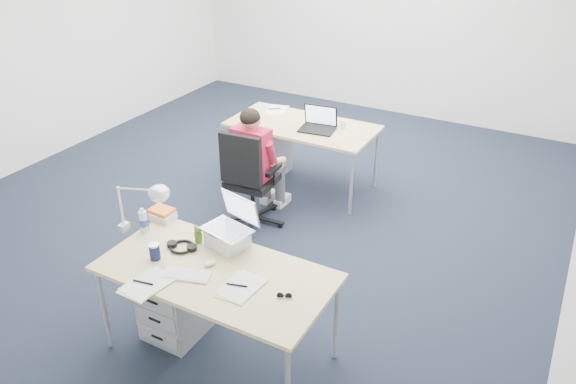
{
  "coord_description": "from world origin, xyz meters",
  "views": [
    {
      "loc": [
        2.77,
        -4.34,
        3.0
      ],
      "look_at": [
        0.86,
        -0.88,
        0.85
      ],
      "focal_mm": 35.0,
      "sensor_mm": 36.0,
      "label": 1
    }
  ],
  "objects_px": {
    "bear_figurine": "(198,234)",
    "dark_laptop": "(317,119)",
    "silver_laptop": "(227,224)",
    "computer_mouse": "(210,263)",
    "wireless_keyboard": "(186,275)",
    "desk_near": "(216,276)",
    "headphones": "(182,246)",
    "far_cup": "(343,124)",
    "drawer_pedestal_far": "(267,152)",
    "office_chair": "(251,197)",
    "can_koozie": "(155,251)",
    "drawer_pedestal_near": "(178,300)",
    "desk_lamp": "(136,206)",
    "cordless_phone": "(146,222)",
    "desk_far": "(302,129)",
    "sunglasses": "(284,296)",
    "water_bottle": "(143,220)",
    "book_stack": "(162,214)",
    "seated_person": "(259,162)"
  },
  "relations": [
    {
      "from": "desk_near",
      "to": "water_bottle",
      "type": "height_order",
      "value": "water_bottle"
    },
    {
      "from": "bear_figurine",
      "to": "drawer_pedestal_near",
      "type": "bearing_deg",
      "value": -143.18
    },
    {
      "from": "drawer_pedestal_near",
      "to": "sunglasses",
      "type": "height_order",
      "value": "sunglasses"
    },
    {
      "from": "office_chair",
      "to": "desk_lamp",
      "type": "height_order",
      "value": "desk_lamp"
    },
    {
      "from": "headphones",
      "to": "far_cup",
      "type": "distance_m",
      "value": 2.64
    },
    {
      "from": "office_chair",
      "to": "can_koozie",
      "type": "height_order",
      "value": "office_chair"
    },
    {
      "from": "seated_person",
      "to": "cordless_phone",
      "type": "xyz_separation_m",
      "value": [
        0.02,
        -1.64,
        0.19
      ]
    },
    {
      "from": "office_chair",
      "to": "bear_figurine",
      "type": "distance_m",
      "value": 1.57
    },
    {
      "from": "bear_figurine",
      "to": "dark_laptop",
      "type": "relative_size",
      "value": 0.38
    },
    {
      "from": "drawer_pedestal_far",
      "to": "wireless_keyboard",
      "type": "height_order",
      "value": "wireless_keyboard"
    },
    {
      "from": "desk_far",
      "to": "silver_laptop",
      "type": "relative_size",
      "value": 4.43
    },
    {
      "from": "silver_laptop",
      "to": "computer_mouse",
      "type": "height_order",
      "value": "silver_laptop"
    },
    {
      "from": "drawer_pedestal_near",
      "to": "desk_lamp",
      "type": "bearing_deg",
      "value": 174.58
    },
    {
      "from": "drawer_pedestal_far",
      "to": "seated_person",
      "type": "bearing_deg",
      "value": -63.65
    },
    {
      "from": "drawer_pedestal_near",
      "to": "drawer_pedestal_far",
      "type": "relative_size",
      "value": 1.0
    },
    {
      "from": "cordless_phone",
      "to": "drawer_pedestal_far",
      "type": "bearing_deg",
      "value": 111.29
    },
    {
      "from": "drawer_pedestal_far",
      "to": "cordless_phone",
      "type": "height_order",
      "value": "cordless_phone"
    },
    {
      "from": "drawer_pedestal_near",
      "to": "computer_mouse",
      "type": "bearing_deg",
      "value": -2.69
    },
    {
      "from": "desk_near",
      "to": "water_bottle",
      "type": "xyz_separation_m",
      "value": [
        -0.75,
        0.15,
        0.14
      ]
    },
    {
      "from": "desk_far",
      "to": "computer_mouse",
      "type": "height_order",
      "value": "computer_mouse"
    },
    {
      "from": "drawer_pedestal_far",
      "to": "headphones",
      "type": "xyz_separation_m",
      "value": [
        0.83,
        -2.57,
        0.47
      ]
    },
    {
      "from": "headphones",
      "to": "dark_laptop",
      "type": "height_order",
      "value": "dark_laptop"
    },
    {
      "from": "desk_near",
      "to": "cordless_phone",
      "type": "relative_size",
      "value": 12.23
    },
    {
      "from": "sunglasses",
      "to": "desk_lamp",
      "type": "bearing_deg",
      "value": 150.9
    },
    {
      "from": "wireless_keyboard",
      "to": "water_bottle",
      "type": "relative_size",
      "value": 1.63
    },
    {
      "from": "drawer_pedestal_near",
      "to": "silver_laptop",
      "type": "xyz_separation_m",
      "value": [
        0.32,
        0.24,
        0.64
      ]
    },
    {
      "from": "desk_lamp",
      "to": "far_cup",
      "type": "bearing_deg",
      "value": 56.77
    },
    {
      "from": "computer_mouse",
      "to": "cordless_phone",
      "type": "xyz_separation_m",
      "value": [
        -0.68,
        0.13,
        0.05
      ]
    },
    {
      "from": "drawer_pedestal_near",
      "to": "can_koozie",
      "type": "height_order",
      "value": "can_koozie"
    },
    {
      "from": "office_chair",
      "to": "can_koozie",
      "type": "bearing_deg",
      "value": -83.93
    },
    {
      "from": "computer_mouse",
      "to": "desk_lamp",
      "type": "relative_size",
      "value": 0.18
    },
    {
      "from": "drawer_pedestal_near",
      "to": "drawer_pedestal_far",
      "type": "xyz_separation_m",
      "value": [
        -0.78,
        2.62,
        0.0
      ]
    },
    {
      "from": "desk_near",
      "to": "desk_far",
      "type": "relative_size",
      "value": 1.0
    },
    {
      "from": "desk_far",
      "to": "drawer_pedestal_far",
      "type": "bearing_deg",
      "value": 174.45
    },
    {
      "from": "wireless_keyboard",
      "to": "headphones",
      "type": "bearing_deg",
      "value": 115.49
    },
    {
      "from": "can_koozie",
      "to": "far_cup",
      "type": "height_order",
      "value": "can_koozie"
    },
    {
      "from": "desk_near",
      "to": "book_stack",
      "type": "xyz_separation_m",
      "value": [
        -0.75,
        0.35,
        0.09
      ]
    },
    {
      "from": "drawer_pedestal_near",
      "to": "silver_laptop",
      "type": "height_order",
      "value": "silver_laptop"
    },
    {
      "from": "drawer_pedestal_far",
      "to": "sunglasses",
      "type": "distance_m",
      "value": 3.23
    },
    {
      "from": "office_chair",
      "to": "sunglasses",
      "type": "xyz_separation_m",
      "value": [
        1.31,
        -1.66,
        0.45
      ]
    },
    {
      "from": "water_bottle",
      "to": "desk_lamp",
      "type": "height_order",
      "value": "desk_lamp"
    },
    {
      "from": "seated_person",
      "to": "far_cup",
      "type": "xyz_separation_m",
      "value": [
        0.48,
        0.93,
        0.17
      ]
    },
    {
      "from": "wireless_keyboard",
      "to": "desk_near",
      "type": "bearing_deg",
      "value": 28.54
    },
    {
      "from": "water_bottle",
      "to": "desk_lamp",
      "type": "bearing_deg",
      "value": -79.64
    },
    {
      "from": "sunglasses",
      "to": "office_chair",
      "type": "bearing_deg",
      "value": 103.59
    },
    {
      "from": "wireless_keyboard",
      "to": "headphones",
      "type": "distance_m",
      "value": 0.33
    },
    {
      "from": "headphones",
      "to": "sunglasses",
      "type": "xyz_separation_m",
      "value": [
        0.91,
        -0.12,
        -0.01
      ]
    },
    {
      "from": "drawer_pedestal_far",
      "to": "water_bottle",
      "type": "distance_m",
      "value": 2.62
    },
    {
      "from": "wireless_keyboard",
      "to": "drawer_pedestal_near",
      "type": "bearing_deg",
      "value": 127.77
    },
    {
      "from": "can_koozie",
      "to": "silver_laptop",
      "type": "bearing_deg",
      "value": 47.16
    }
  ]
}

